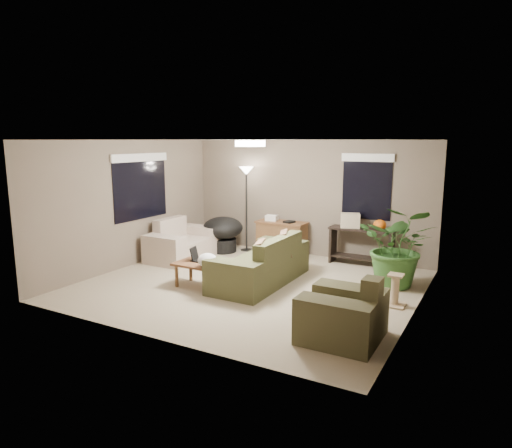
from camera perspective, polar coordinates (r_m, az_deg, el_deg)
The scene contains 20 objects.
room_shell at distance 7.76m, azimuth -0.71°, elevation 1.22°, with size 5.50×5.50×5.50m.
main_sofa at distance 8.09m, azimuth 0.81°, elevation -5.34°, with size 0.95×2.20×0.85m.
throw_pillows at distance 7.88m, azimuth 2.46°, elevation -3.09°, with size 0.39×1.40×0.47m.
loveseat at distance 9.88m, azimuth -9.25°, elevation -2.54°, with size 0.90×1.60×0.85m.
armchair at distance 5.99m, azimuth 10.88°, elevation -11.25°, with size 0.95×1.00×0.85m.
coffee_table at distance 7.88m, azimuth -6.62°, elevation -5.36°, with size 1.00×0.55×0.42m.
laptop at distance 8.02m, azimuth -7.21°, elevation -4.19°, with size 0.39×0.25×0.24m.
plastic_bag at distance 7.60m, azimuth -6.07°, elevation -4.54°, with size 0.34×0.30×0.24m, color white.
desk at distance 10.00m, azimuth 3.23°, elevation -1.79°, with size 1.10×0.50×0.75m.
desk_papers at distance 9.98m, azimuth 2.42°, elevation 0.67°, with size 0.71×0.30×0.12m.
console_table at distance 9.44m, azimuth 13.03°, elevation -2.41°, with size 1.30×0.40×0.75m.
pumpkin at distance 9.27m, azimuth 15.21°, elevation -0.11°, with size 0.25×0.25×0.21m, color orange.
cardboard_box at distance 9.42m, azimuth 11.69°, elevation 0.44°, with size 0.38×0.28×0.28m, color beige.
papasan_chair at distance 10.31m, azimuth -4.15°, elevation -0.93°, with size 1.08×1.08×0.80m.
floor_lamp at distance 10.24m, azimuth -1.21°, elevation 5.42°, with size 0.32×0.32×1.91m.
ceiling_fixture at distance 7.66m, azimuth -0.73°, elevation 10.04°, with size 0.50×0.50×0.10m, color white.
houseplant at distance 8.19m, azimuth 17.40°, elevation -3.75°, with size 1.27×1.42×1.10m, color #2D5923.
cat_scratching_post at distance 7.32m, azimuth 16.97°, elevation -8.16°, with size 0.32×0.32×0.50m.
window_left at distance 9.56m, azimuth -14.24°, elevation 5.87°, with size 0.05×1.56×1.33m.
window_back at distance 9.49m, azimuth 13.71°, elevation 5.88°, with size 1.06×0.05×1.33m.
Camera 1 is at (3.79, -6.66, 2.50)m, focal length 32.00 mm.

